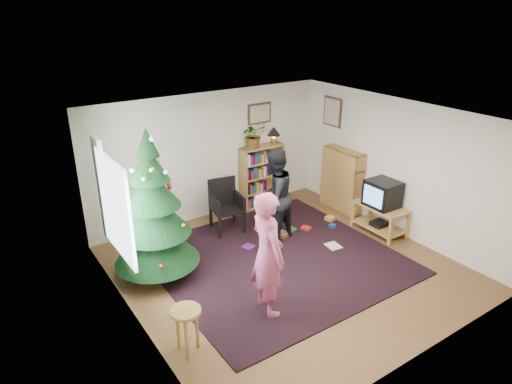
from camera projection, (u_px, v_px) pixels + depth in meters
floor at (286, 268)px, 7.49m from camera, size 5.00×5.00×0.00m
ceiling at (291, 118)px, 6.52m from camera, size 5.00×5.00×0.00m
wall_back at (210, 156)px, 8.92m from camera, size 5.00×0.02×2.50m
wall_front at (426, 272)px, 5.10m from camera, size 5.00×0.02×2.50m
wall_left at (131, 243)px, 5.72m from camera, size 0.02×5.00×2.50m
wall_right at (397, 168)px, 8.30m from camera, size 0.02×5.00×2.50m
rug at (276, 259)px, 7.72m from camera, size 3.80×3.60×0.02m
window_pane at (115, 208)px, 6.09m from camera, size 0.04×1.20×1.40m
curtain at (103, 190)px, 6.65m from camera, size 0.06×0.35×1.60m
picture_back at (259, 113)px, 9.22m from camera, size 0.55×0.03×0.42m
picture_right at (333, 112)px, 9.35m from camera, size 0.03×0.50×0.60m
christmas_tree at (154, 218)px, 6.93m from camera, size 1.33×1.33×2.42m
bookshelf_back at (262, 175)px, 9.60m from camera, size 0.95×0.30×1.30m
bookshelf_right at (342, 180)px, 9.35m from camera, size 0.30×0.95×1.30m
tv_stand at (380, 216)px, 8.53m from camera, size 0.54×0.97×0.55m
crt_tv at (383, 194)px, 8.35m from camera, size 0.52×0.56×0.49m
armchair at (224, 203)px, 8.59m from camera, size 0.62×0.62×0.99m
stool at (186, 319)px, 5.52m from camera, size 0.38×0.38×0.63m
person_standing at (267, 254)px, 6.13m from camera, size 0.49×0.70×1.81m
person_by_chair at (274, 196)px, 8.05m from camera, size 0.99×0.86×1.74m
potted_plant at (254, 135)px, 9.14m from camera, size 0.55×0.50×0.54m
table_lamp at (274, 132)px, 9.41m from camera, size 0.27×0.27×0.36m
floor_clutter at (304, 233)px, 8.55m from camera, size 2.14×1.10×0.08m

